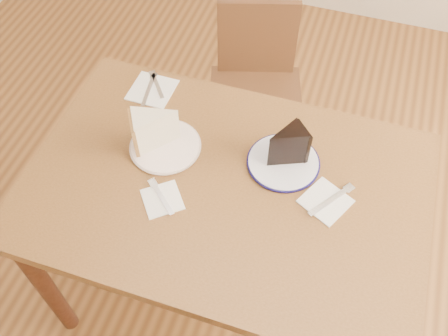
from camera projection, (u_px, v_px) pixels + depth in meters
ground at (225, 285)px, 2.09m from camera, size 4.00×4.00×0.00m
table at (225, 202)px, 1.57m from camera, size 1.20×0.80×0.75m
chair_far at (256, 89)px, 2.16m from camera, size 0.49×0.49×0.80m
plate_cream at (165, 146)px, 1.57m from camera, size 0.22×0.22×0.01m
plate_navy at (283, 162)px, 1.53m from camera, size 0.22×0.22×0.01m
carrot_cake at (157, 129)px, 1.53m from camera, size 0.17×0.15×0.11m
chocolate_cake at (284, 148)px, 1.48m from camera, size 0.13×0.13×0.12m
napkin_cream at (162, 199)px, 1.46m from camera, size 0.15×0.15×0.00m
napkin_navy at (326, 201)px, 1.45m from camera, size 0.17×0.17×0.00m
napkin_spare at (152, 90)px, 1.72m from camera, size 0.15×0.15×0.00m
fork_cream at (161, 197)px, 1.46m from camera, size 0.11×0.10×0.00m
knife_navy at (331, 200)px, 1.45m from camera, size 0.11×0.15×0.00m
fork_spare at (157, 85)px, 1.73m from camera, size 0.10×0.12×0.00m
knife_spare at (149, 89)px, 1.72m from camera, size 0.04×0.16×0.00m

